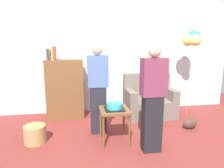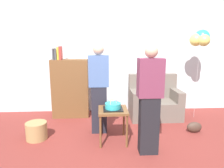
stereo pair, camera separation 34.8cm
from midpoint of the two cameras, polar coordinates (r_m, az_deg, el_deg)
The scene contains 11 objects.
ground_plane at distance 3.30m, azimuth 8.49°, elevation -18.53°, with size 8.00×8.00×0.00m, color maroon.
wall_back at distance 4.89m, azimuth 3.98°, elevation 7.98°, with size 6.00×0.10×2.70m, color silver.
couch at distance 4.67m, azimuth 14.02°, elevation -5.12°, with size 1.10×0.70×0.96m.
bookshelf at distance 4.57m, azimuth -9.70°, elevation -1.04°, with size 0.80×0.36×1.59m.
side_table at distance 3.36m, azimuth 3.26°, elevation -8.62°, with size 0.48×0.48×0.57m.
birthday_cake at distance 3.32m, azimuth 3.28°, elevation -6.41°, with size 0.32×0.32×0.17m.
person_blowing_candles at distance 3.64m, azimuth -1.04°, elevation -1.39°, with size 0.36×0.22×1.63m.
person_holding_cake at distance 3.01m, azimuth 13.94°, elevation -4.45°, with size 0.36×0.22×1.63m.
wicker_basket at distance 3.75m, azimuth -18.20°, elevation -12.60°, with size 0.36×0.36×0.30m, color #A88451.
handbag at distance 4.20m, azimuth 24.65°, elevation -11.17°, with size 0.28×0.14×0.20m, color #473328.
balloon_bunch at distance 4.79m, azimuth 25.90°, elevation 11.54°, with size 0.42×0.40×1.93m.
Camera 2 is at (-0.46, -2.81, 1.64)m, focal length 32.10 mm.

